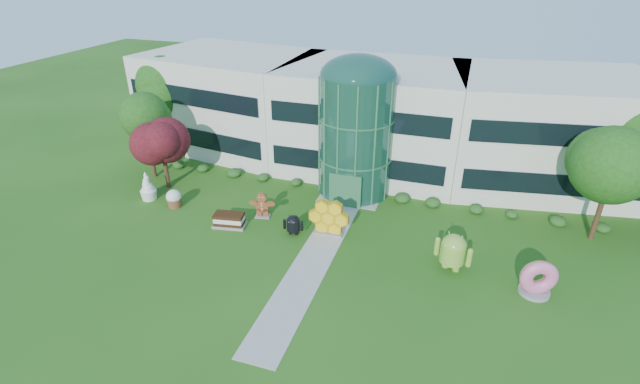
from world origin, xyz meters
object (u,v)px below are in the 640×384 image
(android_green, at_px, (453,250))
(android_black, at_px, (293,224))
(donut, at_px, (538,277))
(gingerbread, at_px, (262,205))

(android_green, xyz_separation_m, android_black, (-11.16, 0.63, -0.58))
(donut, relative_size, gingerbread, 1.05)
(android_green, distance_m, gingerbread, 14.50)
(android_green, bearing_deg, donut, 7.74)
(android_black, bearing_deg, android_green, -10.21)
(donut, distance_m, gingerbread, 19.53)
(android_green, relative_size, donut, 1.24)
(android_green, xyz_separation_m, gingerbread, (-14.32, 2.23, -0.42))
(gingerbread, bearing_deg, android_black, -38.24)
(gingerbread, bearing_deg, android_green, -20.19)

